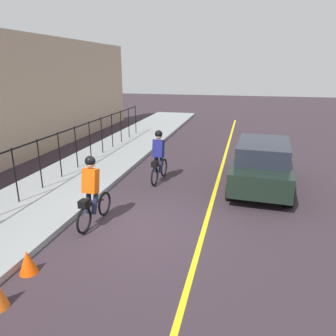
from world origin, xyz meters
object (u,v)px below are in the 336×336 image
object	(u,v)px
cyclist_lead	(159,157)
cyclist_follow	(92,192)
traffic_cone_far	(28,262)
patrol_sedan	(262,163)

from	to	relation	value
cyclist_lead	cyclist_follow	world-z (taller)	same
cyclist_follow	traffic_cone_far	xyz separation A→B (m)	(-2.18, 0.34, -0.67)
traffic_cone_far	cyclist_lead	bearing A→B (deg)	-10.76
cyclist_follow	traffic_cone_far	distance (m)	2.30
patrol_sedan	traffic_cone_far	world-z (taller)	patrol_sedan
patrol_sedan	traffic_cone_far	size ratio (longest dim) A/B	9.33
patrol_sedan	traffic_cone_far	distance (m)	7.61
cyclist_lead	patrol_sedan	distance (m)	3.49
cyclist_follow	patrol_sedan	world-z (taller)	cyclist_follow
traffic_cone_far	patrol_sedan	bearing A→B (deg)	-37.00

